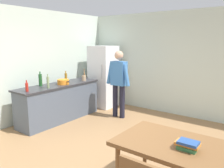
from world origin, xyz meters
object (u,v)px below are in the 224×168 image
(bottle_beer_brown, at_px, (41,81))
(bottle_wine_green, at_px, (40,80))
(bottle_oil_amber, at_px, (66,77))
(refrigerator, at_px, (103,77))
(bottle_vinegar_tall, at_px, (48,82))
(bottle_sauce_red, at_px, (27,87))
(utensil_jar, at_px, (84,78))
(book_stack, at_px, (188,145))
(person, at_px, (119,80))
(dining_table, at_px, (176,150))
(cooking_pot, at_px, (63,82))

(bottle_beer_brown, distance_m, bottle_wine_green, 0.12)
(bottle_beer_brown, xyz_separation_m, bottle_oil_amber, (0.14, 0.66, 0.01))
(refrigerator, relative_size, bottle_vinegar_tall, 5.62)
(bottle_sauce_red, bearing_deg, bottle_wine_green, 117.57)
(bottle_vinegar_tall, relative_size, bottle_wine_green, 0.94)
(utensil_jar, relative_size, bottle_beer_brown, 1.23)
(refrigerator, xyz_separation_m, bottle_oil_amber, (-0.22, -1.26, 0.12))
(bottle_wine_green, height_order, book_stack, bottle_wine_green)
(bottle_oil_amber, height_order, bottle_wine_green, bottle_wine_green)
(person, xyz_separation_m, dining_table, (2.35, -2.15, -0.31))
(bottle_beer_brown, bearing_deg, bottle_wine_green, -41.36)
(book_stack, bearing_deg, bottle_beer_brown, 167.39)
(bottle_oil_amber, bearing_deg, utensil_jar, 58.49)
(utensil_jar, xyz_separation_m, bottle_vinegar_tall, (0.04, -1.19, 0.06))
(bottle_oil_amber, height_order, bottle_sauce_red, bottle_oil_amber)
(bottle_beer_brown, bearing_deg, cooking_pot, 48.40)
(bottle_beer_brown, relative_size, bottle_vinegar_tall, 0.81)
(person, relative_size, dining_table, 1.21)
(bottle_oil_amber, bearing_deg, book_stack, -22.38)
(bottle_beer_brown, bearing_deg, utensil_jar, 69.87)
(person, bearing_deg, book_stack, -41.56)
(person, relative_size, bottle_sauce_red, 7.08)
(person, xyz_separation_m, bottle_sauce_red, (-0.94, -1.97, 0.02))
(refrigerator, xyz_separation_m, cooking_pot, (-0.01, -1.53, 0.06))
(person, height_order, bottle_wine_green, person)
(bottle_beer_brown, distance_m, bottle_vinegar_tall, 0.45)
(person, distance_m, dining_table, 3.20)
(refrigerator, xyz_separation_m, person, (0.95, -0.55, 0.08))
(bottle_sauce_red, bearing_deg, bottle_vinegar_tall, 81.88)
(bottle_oil_amber, relative_size, bottle_vinegar_tall, 0.88)
(utensil_jar, bearing_deg, book_stack, -29.28)
(utensil_jar, bearing_deg, bottle_wine_green, -105.01)
(dining_table, xyz_separation_m, utensil_jar, (-3.27, 1.85, 0.31))
(refrigerator, relative_size, book_stack, 7.00)
(person, bearing_deg, utensil_jar, -161.89)
(bottle_wine_green, bearing_deg, book_stack, -11.79)
(refrigerator, relative_size, person, 1.06)
(dining_table, distance_m, cooking_pot, 3.53)
(book_stack, bearing_deg, person, 138.44)
(bottle_vinegar_tall, height_order, bottle_wine_green, bottle_wine_green)
(cooking_pot, bearing_deg, bottle_beer_brown, -131.60)
(refrigerator, relative_size, utensil_jar, 5.62)
(dining_table, relative_size, bottle_wine_green, 4.12)
(dining_table, height_order, bottle_vinegar_tall, bottle_vinegar_tall)
(person, distance_m, book_stack, 3.35)
(utensil_jar, xyz_separation_m, book_stack, (3.42, -1.92, -0.17))
(refrigerator, distance_m, bottle_beer_brown, 1.95)
(cooking_pot, bearing_deg, book_stack, -19.67)
(person, bearing_deg, bottle_sauce_red, -115.59)
(utensil_jar, distance_m, bottle_vinegar_tall, 1.19)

